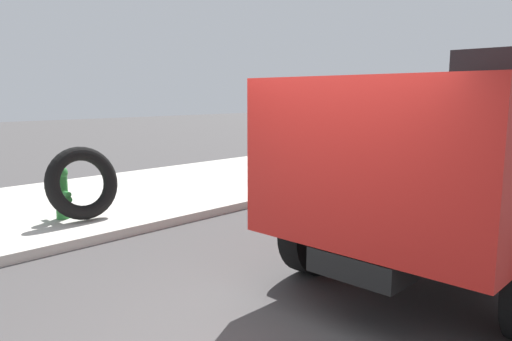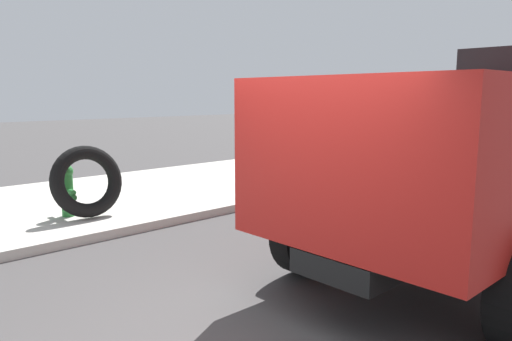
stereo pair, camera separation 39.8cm
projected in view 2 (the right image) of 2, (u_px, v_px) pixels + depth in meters
name	position (u px, v px, depth m)	size (l,w,h in m)	color
sidewalk_curb	(21.00, 212.00, 8.96)	(36.00, 5.00, 0.15)	#BCB7AD
fire_hydrant	(67.00, 189.00, 8.29)	(0.24, 0.54, 0.91)	#2D8438
loose_tire	(87.00, 181.00, 8.19)	(1.23, 1.23, 0.24)	black
dump_truck_red	(497.00, 140.00, 6.65)	(7.00, 2.81, 3.00)	red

